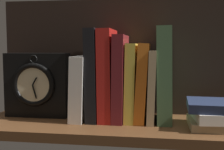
{
  "coord_description": "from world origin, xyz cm",
  "views": [
    {
      "loc": [
        9.18,
        -80.19,
        20.63
      ],
      "look_at": [
        -3.67,
        3.68,
        12.59
      ],
      "focal_mm": 48.3,
      "sensor_mm": 36.0,
      "label": 1
    }
  ],
  "objects_px": {
    "book_yellow_seinlanguage": "(131,82)",
    "book_tan_shortstories": "(152,86)",
    "book_white_catcher": "(83,87)",
    "framed_clock": "(37,85)",
    "book_black_skeptic": "(95,74)",
    "book_stack_side": "(223,115)",
    "book_red_requiem": "(108,75)",
    "book_maroon_dawkins": "(120,78)",
    "book_orange_pandolfini": "(142,82)",
    "book_green_romantic": "(164,74)"
  },
  "relations": [
    {
      "from": "book_tan_shortstories",
      "to": "framed_clock",
      "type": "height_order",
      "value": "book_tan_shortstories"
    },
    {
      "from": "book_tan_shortstories",
      "to": "framed_clock",
      "type": "xyz_separation_m",
      "value": [
        -0.34,
        -0.0,
        -0.0
      ]
    },
    {
      "from": "book_black_skeptic",
      "to": "book_stack_side",
      "type": "height_order",
      "value": "book_black_skeptic"
    },
    {
      "from": "book_green_romantic",
      "to": "framed_clock",
      "type": "distance_m",
      "value": 0.37
    },
    {
      "from": "book_yellow_seinlanguage",
      "to": "book_orange_pandolfini",
      "type": "bearing_deg",
      "value": 0.0
    },
    {
      "from": "book_white_catcher",
      "to": "framed_clock",
      "type": "height_order",
      "value": "framed_clock"
    },
    {
      "from": "book_orange_pandolfini",
      "to": "book_green_romantic",
      "type": "distance_m",
      "value": 0.06
    },
    {
      "from": "book_green_romantic",
      "to": "book_orange_pandolfini",
      "type": "bearing_deg",
      "value": 180.0
    },
    {
      "from": "book_orange_pandolfini",
      "to": "book_stack_side",
      "type": "distance_m",
      "value": 0.23
    },
    {
      "from": "book_black_skeptic",
      "to": "book_white_catcher",
      "type": "bearing_deg",
      "value": 180.0
    },
    {
      "from": "book_green_romantic",
      "to": "book_stack_side",
      "type": "relative_size",
      "value": 1.42
    },
    {
      "from": "book_yellow_seinlanguage",
      "to": "book_orange_pandolfini",
      "type": "height_order",
      "value": "same"
    },
    {
      "from": "book_maroon_dawkins",
      "to": "book_orange_pandolfini",
      "type": "xyz_separation_m",
      "value": [
        0.06,
        0.0,
        -0.01
      ]
    },
    {
      "from": "framed_clock",
      "to": "book_stack_side",
      "type": "xyz_separation_m",
      "value": [
        0.52,
        -0.05,
        -0.06
      ]
    },
    {
      "from": "book_red_requiem",
      "to": "book_yellow_seinlanguage",
      "type": "xyz_separation_m",
      "value": [
        0.07,
        0.0,
        -0.02
      ]
    },
    {
      "from": "book_black_skeptic",
      "to": "book_tan_shortstories",
      "type": "xyz_separation_m",
      "value": [
        0.16,
        0.0,
        -0.03
      ]
    },
    {
      "from": "book_maroon_dawkins",
      "to": "framed_clock",
      "type": "height_order",
      "value": "book_maroon_dawkins"
    },
    {
      "from": "book_maroon_dawkins",
      "to": "book_tan_shortstories",
      "type": "bearing_deg",
      "value": 0.0
    },
    {
      "from": "book_black_skeptic",
      "to": "book_yellow_seinlanguage",
      "type": "relative_size",
      "value": 1.19
    },
    {
      "from": "book_red_requiem",
      "to": "book_stack_side",
      "type": "xyz_separation_m",
      "value": [
        0.31,
        -0.06,
        -0.09
      ]
    },
    {
      "from": "book_red_requiem",
      "to": "book_stack_side",
      "type": "distance_m",
      "value": 0.32
    },
    {
      "from": "book_maroon_dawkins",
      "to": "book_green_romantic",
      "type": "relative_size",
      "value": 0.92
    },
    {
      "from": "book_black_skeptic",
      "to": "framed_clock",
      "type": "distance_m",
      "value": 0.18
    },
    {
      "from": "book_orange_pandolfini",
      "to": "book_tan_shortstories",
      "type": "bearing_deg",
      "value": 0.0
    },
    {
      "from": "book_red_requiem",
      "to": "framed_clock",
      "type": "bearing_deg",
      "value": -179.12
    },
    {
      "from": "book_green_romantic",
      "to": "framed_clock",
      "type": "xyz_separation_m",
      "value": [
        -0.37,
        -0.0,
        -0.04
      ]
    },
    {
      "from": "book_maroon_dawkins",
      "to": "book_yellow_seinlanguage",
      "type": "distance_m",
      "value": 0.03
    },
    {
      "from": "framed_clock",
      "to": "book_orange_pandolfini",
      "type": "bearing_deg",
      "value": 0.6
    },
    {
      "from": "book_white_catcher",
      "to": "book_maroon_dawkins",
      "type": "xyz_separation_m",
      "value": [
        0.11,
        0.0,
        0.03
      ]
    },
    {
      "from": "book_orange_pandolfini",
      "to": "book_stack_side",
      "type": "bearing_deg",
      "value": -14.84
    },
    {
      "from": "book_red_requiem",
      "to": "book_maroon_dawkins",
      "type": "xyz_separation_m",
      "value": [
        0.04,
        0.0,
        -0.01
      ]
    },
    {
      "from": "book_white_catcher",
      "to": "book_green_romantic",
      "type": "xyz_separation_m",
      "value": [
        0.23,
        0.0,
        0.04
      ]
    },
    {
      "from": "book_red_requiem",
      "to": "book_orange_pandolfini",
      "type": "height_order",
      "value": "book_red_requiem"
    },
    {
      "from": "book_red_requiem",
      "to": "book_stack_side",
      "type": "bearing_deg",
      "value": -10.22
    },
    {
      "from": "book_red_requiem",
      "to": "book_green_romantic",
      "type": "distance_m",
      "value": 0.16
    },
    {
      "from": "book_tan_shortstories",
      "to": "book_stack_side",
      "type": "distance_m",
      "value": 0.2
    },
    {
      "from": "book_white_catcher",
      "to": "book_red_requiem",
      "type": "relative_size",
      "value": 0.71
    },
    {
      "from": "book_white_catcher",
      "to": "framed_clock",
      "type": "relative_size",
      "value": 0.96
    },
    {
      "from": "book_maroon_dawkins",
      "to": "book_stack_side",
      "type": "height_order",
      "value": "book_maroon_dawkins"
    },
    {
      "from": "book_yellow_seinlanguage",
      "to": "book_tan_shortstories",
      "type": "height_order",
      "value": "book_yellow_seinlanguage"
    },
    {
      "from": "book_stack_side",
      "to": "book_yellow_seinlanguage",
      "type": "bearing_deg",
      "value": 166.98
    },
    {
      "from": "book_black_skeptic",
      "to": "book_red_requiem",
      "type": "relative_size",
      "value": 1.01
    },
    {
      "from": "book_red_requiem",
      "to": "book_orange_pandolfini",
      "type": "distance_m",
      "value": 0.1
    },
    {
      "from": "book_white_catcher",
      "to": "book_green_romantic",
      "type": "distance_m",
      "value": 0.23
    },
    {
      "from": "book_white_catcher",
      "to": "book_stack_side",
      "type": "distance_m",
      "value": 0.39
    },
    {
      "from": "book_red_requiem",
      "to": "book_maroon_dawkins",
      "type": "bearing_deg",
      "value": 0.0
    },
    {
      "from": "book_white_catcher",
      "to": "framed_clock",
      "type": "bearing_deg",
      "value": -178.65
    },
    {
      "from": "framed_clock",
      "to": "book_stack_side",
      "type": "distance_m",
      "value": 0.52
    },
    {
      "from": "book_black_skeptic",
      "to": "book_green_romantic",
      "type": "height_order",
      "value": "book_green_romantic"
    },
    {
      "from": "book_orange_pandolfini",
      "to": "book_green_romantic",
      "type": "bearing_deg",
      "value": 0.0
    }
  ]
}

